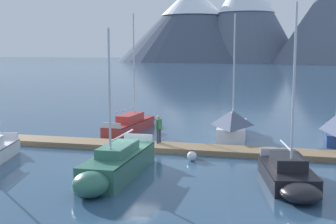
% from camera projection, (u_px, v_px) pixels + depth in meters
% --- Properties ---
extents(ground_plane, '(700.00, 700.00, 0.00)m').
position_uv_depth(ground_plane, '(131.00, 165.00, 23.65)').
color(ground_plane, '#2D4C6B').
extents(mountain_west_summit, '(84.65, 84.65, 42.28)m').
position_uv_depth(mountain_west_summit, '(192.00, 22.00, 259.44)').
color(mountain_west_summit, '#424C60').
rests_on(mountain_west_summit, ground).
extents(mountain_central_massif, '(58.75, 58.75, 51.98)m').
position_uv_depth(mountain_central_massif, '(246.00, 11.00, 248.86)').
color(mountain_central_massif, slate).
rests_on(mountain_central_massif, ground).
extents(dock, '(25.99, 3.90, 0.30)m').
position_uv_depth(dock, '(157.00, 147.00, 27.39)').
color(dock, '#846B4C').
rests_on(dock, ground).
extents(sailboat_mid_dock_port, '(1.57, 7.70, 8.55)m').
position_uv_depth(sailboat_mid_dock_port, '(132.00, 123.00, 34.18)').
color(sailboat_mid_dock_port, '#B2332D').
rests_on(sailboat_mid_dock_port, ground).
extents(sailboat_mid_dock_starboard, '(2.30, 7.47, 6.81)m').
position_uv_depth(sailboat_mid_dock_starboard, '(115.00, 165.00, 21.14)').
color(sailboat_mid_dock_starboard, '#336B56').
rests_on(sailboat_mid_dock_starboard, ground).
extents(sailboat_far_berth, '(2.67, 6.81, 8.33)m').
position_uv_depth(sailboat_far_berth, '(233.00, 124.00, 31.21)').
color(sailboat_far_berth, white).
rests_on(sailboat_far_berth, ground).
extents(sailboat_outer_slip, '(3.25, 6.07, 7.81)m').
position_uv_depth(sailboat_outer_slip, '(289.00, 175.00, 19.86)').
color(sailboat_outer_slip, black).
rests_on(sailboat_outer_slip, ground).
extents(person_on_dock, '(0.30, 0.58, 1.69)m').
position_uv_depth(person_on_dock, '(159.00, 127.00, 27.70)').
color(person_on_dock, '#384256').
rests_on(person_on_dock, dock).
extents(mooring_buoy_channel_marker, '(0.52, 0.52, 0.60)m').
position_uv_depth(mooring_buoy_channel_marker, '(192.00, 156.00, 24.52)').
color(mooring_buoy_channel_marker, white).
rests_on(mooring_buoy_channel_marker, ground).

